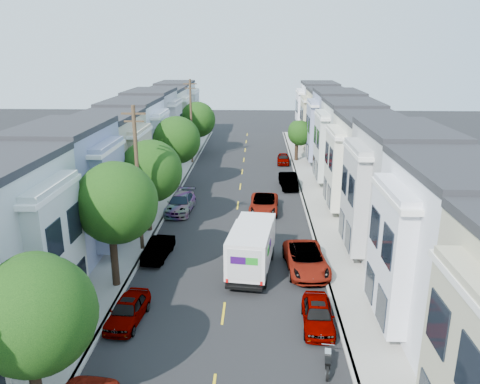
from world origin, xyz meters
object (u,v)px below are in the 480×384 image
at_px(tree_a, 33,315).
at_px(parked_left_c, 158,249).
at_px(tree_far_r, 299,133).
at_px(parked_left_b, 128,310).
at_px(tree_d, 176,140).
at_px(tree_c, 150,171).
at_px(utility_pole_far, 191,122).
at_px(motorcycle, 327,361).
at_px(utility_pole_near, 138,180).
at_px(parked_left_d, 181,203).
at_px(parked_right_c, 288,181).
at_px(lead_sedan, 264,204).
at_px(parked_right_d, 283,159).
at_px(fedex_truck, 252,246).
at_px(tree_e, 197,120).
at_px(tree_b, 115,203).
at_px(parked_right_b, 306,260).
at_px(parked_right_a, 318,315).

height_order(tree_a, parked_left_c, tree_a).
distance_m(tree_far_r, parked_left_b, 38.54).
bearing_deg(tree_d, tree_c, -90.00).
bearing_deg(parked_left_b, utility_pole_far, 97.46).
distance_m(tree_c, motorcycle, 19.93).
bearing_deg(tree_d, utility_pole_near, -89.99).
height_order(parked_left_d, parked_right_c, parked_left_d).
relative_size(tree_a, parked_left_c, 1.76).
height_order(lead_sedan, parked_right_d, lead_sedan).
xyz_separation_m(tree_d, parked_left_b, (1.40, -23.93, -4.33)).
relative_size(tree_a, fedex_truck, 1.06).
height_order(parked_left_c, parked_right_c, parked_right_c).
relative_size(tree_e, parked_left_c, 1.85).
height_order(tree_e, lead_sedan, tree_e).
bearing_deg(tree_c, tree_b, -90.00).
bearing_deg(parked_left_c, parked_right_b, -2.98).
bearing_deg(lead_sedan, utility_pole_near, -132.98).
height_order(tree_far_r, lead_sedan, tree_far_r).
height_order(parked_left_b, motorcycle, parked_left_b).
xyz_separation_m(parked_left_d, motorcycle, (9.83, -20.58, -0.34)).
xyz_separation_m(tree_e, fedex_truck, (7.73, -34.18, -2.90)).
distance_m(parked_left_b, motorcycle, 10.41).
height_order(tree_e, fedex_truck, tree_e).
bearing_deg(tree_far_r, parked_right_c, -99.54).
xyz_separation_m(tree_far_r, parked_right_c, (-2.00, -11.88, -2.80)).
distance_m(tree_b, utility_pole_near, 5.27).
xyz_separation_m(tree_d, parked_right_d, (11.20, 11.16, -4.36)).
distance_m(parked_right_b, motorcycle, 9.63).
relative_size(tree_e, parked_right_d, 1.81).
bearing_deg(parked_left_b, parked_left_c, 95.17).
xyz_separation_m(tree_b, parked_right_b, (11.20, 2.53, -4.51)).
bearing_deg(tree_a, parked_right_a, 30.17).
height_order(lead_sedan, motorcycle, lead_sedan).
bearing_deg(parked_left_c, lead_sedan, 58.72).
height_order(tree_a, utility_pole_near, utility_pole_near).
height_order(parked_left_b, parked_right_a, parked_right_a).
bearing_deg(tree_b, tree_d, 90.00).
distance_m(tree_d, tree_e, 16.34).
bearing_deg(tree_d, tree_a, -90.00).
height_order(parked_left_c, parked_right_a, parked_right_a).
relative_size(tree_d, tree_e, 1.06).
height_order(parked_right_b, motorcycle, parked_right_b).
relative_size(parked_right_b, motorcycle, 2.72).
xyz_separation_m(tree_d, lead_sedan, (8.64, -6.65, -4.26)).
bearing_deg(tree_far_r, parked_left_c, -112.25).
xyz_separation_m(tree_a, lead_sedan, (8.64, 23.83, -3.69)).
bearing_deg(tree_far_r, parked_right_b, -93.76).
xyz_separation_m(tree_e, motorcycle, (11.23, -43.68, -4.17)).
bearing_deg(parked_left_b, parked_right_a, 4.90).
height_order(tree_d, utility_pole_far, utility_pole_far).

